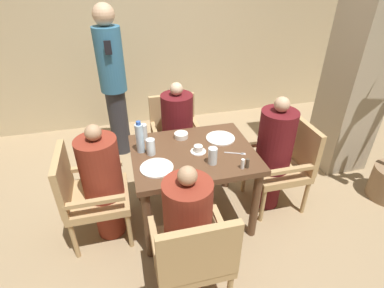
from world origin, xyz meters
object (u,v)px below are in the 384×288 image
(teacup_with_saucer, at_px, (198,149))
(water_bottle, at_px, (140,138))
(diner_in_left_chair, at_px, (103,182))
(chair_right_side, at_px, (285,162))
(diner_in_right_chair, at_px, (273,154))
(bowl_small, at_px, (181,135))
(chair_left_side, at_px, (87,192))
(standing_host, at_px, (113,80))
(chair_far_side, at_px, (175,133))
(diner_in_far_chair, at_px, (178,132))
(glass_tall_near, at_px, (213,156))
(glass_tall_far, at_px, (143,132))
(chair_near_corner, at_px, (193,253))
(diner_in_near_chair, at_px, (188,230))
(plate_main_left, at_px, (157,168))
(plate_main_right, at_px, (220,138))
(glass_tall_mid, at_px, (151,147))

(teacup_with_saucer, xyz_separation_m, water_bottle, (-0.46, 0.13, 0.11))
(diner_in_left_chair, xyz_separation_m, chair_right_side, (1.65, -0.00, -0.08))
(diner_in_right_chair, height_order, teacup_with_saucer, diner_in_right_chair)
(chair_right_side, relative_size, bowl_small, 6.98)
(chair_left_side, height_order, water_bottle, water_bottle)
(diner_in_left_chair, height_order, standing_host, standing_host)
(chair_far_side, bearing_deg, diner_in_far_chair, -90.00)
(glass_tall_near, relative_size, glass_tall_far, 1.00)
(diner_in_left_chair, relative_size, standing_host, 0.62)
(diner_in_right_chair, relative_size, glass_tall_near, 8.26)
(diner_in_right_chair, height_order, chair_near_corner, diner_in_right_chair)
(diner_in_right_chair, bearing_deg, glass_tall_far, 164.43)
(chair_left_side, bearing_deg, water_bottle, 13.26)
(diner_in_left_chair, bearing_deg, bowl_small, 19.40)
(diner_in_near_chair, bearing_deg, diner_in_right_chair, 34.23)
(chair_far_side, distance_m, plate_main_left, 1.04)
(chair_near_corner, relative_size, glass_tall_far, 6.22)
(diner_in_far_chair, xyz_separation_m, water_bottle, (-0.42, -0.54, 0.30))
(chair_far_side, xyz_separation_m, water_bottle, (-0.42, -0.68, 0.39))
(glass_tall_far, bearing_deg, plate_main_right, -14.47)
(glass_tall_far, bearing_deg, standing_host, 101.84)
(diner_in_near_chair, height_order, water_bottle, diner_in_near_chair)
(plate_main_left, relative_size, glass_tall_far, 1.86)
(chair_near_corner, distance_m, glass_tall_near, 0.74)
(chair_near_corner, bearing_deg, bowl_small, 81.46)
(diner_in_left_chair, xyz_separation_m, water_bottle, (0.34, 0.11, 0.31))
(chair_far_side, xyz_separation_m, teacup_with_saucer, (0.04, -0.80, 0.28))
(chair_left_side, relative_size, diner_in_left_chair, 0.80)
(chair_right_side, xyz_separation_m, glass_tall_near, (-0.79, -0.20, 0.32))
(diner_in_near_chair, bearing_deg, plate_main_right, 58.34)
(chair_right_side, distance_m, glass_tall_near, 0.87)
(diner_in_right_chair, bearing_deg, diner_in_left_chair, 180.00)
(diner_in_near_chair, height_order, glass_tall_near, diner_in_near_chair)
(chair_far_side, xyz_separation_m, bowl_small, (-0.05, -0.54, 0.28))
(plate_main_left, bearing_deg, chair_far_side, 70.86)
(glass_tall_far, bearing_deg, chair_near_corner, -81.12)
(plate_main_right, bearing_deg, diner_in_far_chair, 119.52)
(chair_far_side, bearing_deg, glass_tall_near, -83.93)
(diner_in_right_chair, bearing_deg, chair_right_side, -0.00)
(teacup_with_saucer, bearing_deg, glass_tall_mid, 170.52)
(diner_in_far_chair, xyz_separation_m, standing_host, (-0.59, 0.69, 0.37))
(standing_host, distance_m, water_bottle, 1.24)
(diner_in_left_chair, distance_m, chair_right_side, 1.65)
(diner_in_left_chair, xyz_separation_m, plate_main_left, (0.43, -0.16, 0.18))
(chair_right_side, bearing_deg, teacup_with_saucer, -179.05)
(chair_far_side, bearing_deg, standing_host, 137.05)
(standing_host, distance_m, glass_tall_far, 1.05)
(diner_in_right_chair, bearing_deg, glass_tall_near, -163.12)
(chair_left_side, xyz_separation_m, water_bottle, (0.47, 0.11, 0.39))
(standing_host, xyz_separation_m, plate_main_right, (0.88, -1.19, -0.20))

